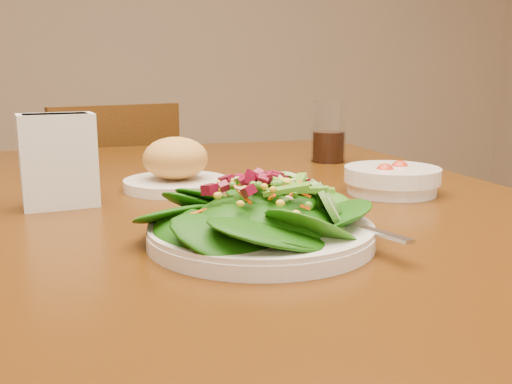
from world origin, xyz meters
TOP-DOWN VIEW (x-y plane):
  - dining_table at (0.00, 0.00)m, footprint 0.90×1.40m
  - chair_far at (-0.20, 0.90)m, footprint 0.50×0.50m
  - salad_plate at (-0.04, -0.24)m, footprint 0.27×0.26m
  - bread_plate at (-0.10, 0.10)m, footprint 0.18×0.18m
  - tomato_bowl at (0.23, -0.04)m, footprint 0.15×0.15m
  - drinking_glass at (0.27, 0.30)m, footprint 0.08×0.08m
  - napkin_holder at (-0.28, 0.02)m, footprint 0.11×0.07m

SIDE VIEW (x-z plane):
  - chair_far at x=-0.20m, z-range 0.03..0.88m
  - dining_table at x=0.00m, z-range 0.27..1.02m
  - tomato_bowl at x=0.23m, z-range 0.75..0.80m
  - salad_plate at x=-0.04m, z-range 0.74..0.82m
  - bread_plate at x=-0.10m, z-range 0.74..0.83m
  - drinking_glass at x=0.27m, z-range 0.74..0.87m
  - napkin_holder at x=-0.28m, z-range 0.75..0.89m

